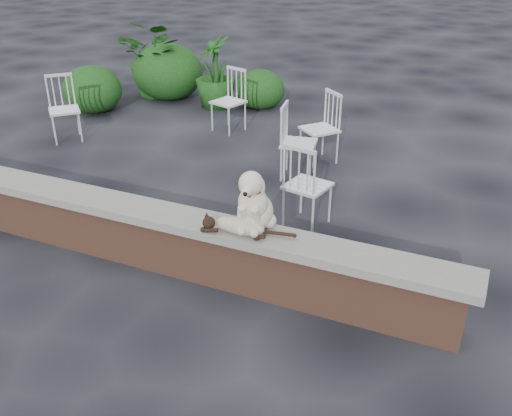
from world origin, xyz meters
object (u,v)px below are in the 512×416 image
at_px(chair_c, 308,184).
at_px(potted_plant_a, 156,59).
at_px(chair_d, 320,128).
at_px(chair_b, 228,101).
at_px(chair_e, 299,142).
at_px(dog, 255,197).
at_px(chair_a, 64,109).
at_px(cat, 239,225).
at_px(potted_plant_b, 215,72).

distance_m(chair_c, potted_plant_a, 5.44).
relative_size(chair_d, chair_b, 1.00).
bearing_deg(chair_e, potted_plant_a, 46.44).
bearing_deg(dog, chair_d, 90.58).
bearing_deg(chair_a, chair_b, -11.27).
height_order(cat, chair_d, chair_d).
distance_m(potted_plant_a, potted_plant_b, 1.30).
xyz_separation_m(chair_e, potted_plant_a, (-3.61, 2.40, 0.22)).
bearing_deg(potted_plant_a, potted_plant_b, -7.54).
height_order(chair_e, potted_plant_a, potted_plant_a).
distance_m(chair_e, chair_a, 3.59).
xyz_separation_m(chair_c, potted_plant_a, (-4.13, 3.53, 0.22)).
bearing_deg(cat, potted_plant_a, 121.93).
xyz_separation_m(chair_d, chair_b, (-1.66, 0.63, 0.00)).
bearing_deg(potted_plant_a, cat, -50.85).
bearing_deg(chair_d, chair_c, -35.42).
bearing_deg(chair_d, chair_a, -128.79).
height_order(chair_e, chair_b, same).
distance_m(chair_d, chair_c, 1.79).
relative_size(chair_d, chair_a, 1.00).
height_order(chair_b, potted_plant_b, potted_plant_b).
relative_size(dog, chair_c, 0.62).
bearing_deg(chair_c, chair_e, -53.84).
height_order(chair_d, chair_a, same).
height_order(chair_a, potted_plant_b, potted_plant_b).
height_order(dog, potted_plant_a, potted_plant_a).
relative_size(cat, chair_c, 1.02).
distance_m(chair_d, potted_plant_a, 4.10).
height_order(dog, cat, dog).
distance_m(cat, chair_e, 2.57).
distance_m(chair_e, potted_plant_b, 3.23).
bearing_deg(cat, chair_d, 88.78).
xyz_separation_m(dog, potted_plant_a, (-4.09, 4.78, -0.19)).
bearing_deg(chair_c, potted_plant_b, -38.14).
bearing_deg(chair_c, chair_d, -63.97).
height_order(chair_c, potted_plant_a, potted_plant_a).
distance_m(dog, chair_d, 3.04).
xyz_separation_m(cat, chair_d, (-0.33, 3.14, -0.19)).
distance_m(chair_b, potted_plant_a, 2.34).
height_order(chair_c, potted_plant_b, potted_plant_b).
distance_m(chair_d, potted_plant_b, 2.90).
relative_size(chair_a, potted_plant_b, 0.77).
relative_size(chair_c, chair_b, 1.00).
height_order(cat, chair_e, chair_e).
xyz_separation_m(cat, chair_b, (-1.99, 3.77, -0.19)).
height_order(potted_plant_a, potted_plant_b, potted_plant_a).
height_order(chair_c, chair_a, same).
xyz_separation_m(chair_d, potted_plant_b, (-2.40, 1.62, 0.14)).
xyz_separation_m(cat, chair_c, (0.12, 1.40, -0.19)).
xyz_separation_m(chair_b, potted_plant_b, (-0.74, 0.99, 0.14)).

